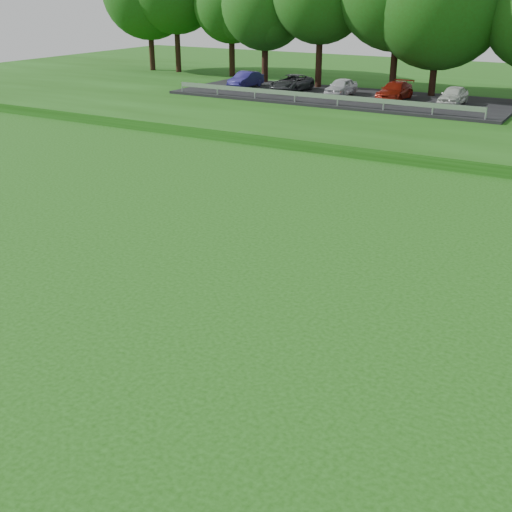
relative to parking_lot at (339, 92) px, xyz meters
The scene contains 1 object.
parking_lot is the anchor object (origin of this frame).
Camera 1 is at (-5.62, -10.80, 7.89)m, focal length 45.00 mm.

